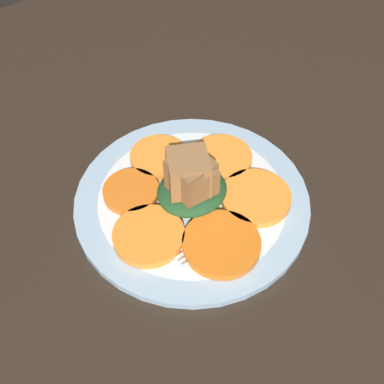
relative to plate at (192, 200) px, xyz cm
name	(u,v)px	position (x,y,z in cm)	size (l,w,h in cm)	color
table_slab	(192,207)	(0.00, 0.00, -1.52)	(120.00, 120.00, 2.00)	black
plate	(192,200)	(0.00, 0.00, 0.00)	(29.68, 29.68, 1.05)	#99B7D1
carrot_slice_0	(256,197)	(6.32, -4.87, 1.11)	(8.80, 8.80, 1.06)	orange
carrot_slice_1	(221,158)	(6.85, 3.04, 1.11)	(8.16, 8.16, 1.06)	orange
carrot_slice_2	(162,156)	(0.48, 7.88, 1.11)	(7.68, 7.68, 1.06)	orange
carrot_slice_3	(131,191)	(-6.05, 4.73, 1.11)	(7.10, 7.10, 1.06)	orange
carrot_slice_4	(149,235)	(-7.70, -2.28, 1.11)	(8.49, 8.49, 1.06)	orange
carrot_slice_5	(221,244)	(-1.36, -8.01, 1.11)	(9.15, 9.15, 1.06)	orange
center_pile	(192,182)	(-0.24, -0.28, 3.94)	(8.96, 8.06, 7.37)	#1E4723
fork	(231,226)	(1.22, -6.40, 0.78)	(17.11, 2.74, 0.40)	silver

